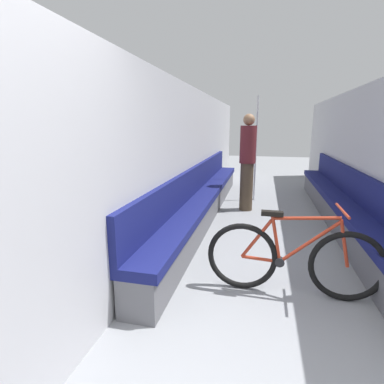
% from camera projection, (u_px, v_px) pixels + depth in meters
% --- Properties ---
extents(wall_left, '(0.10, 10.74, 2.21)m').
position_uv_depth(wall_left, '(190.00, 155.00, 5.02)').
color(wall_left, '#B2B2B7').
rests_on(wall_left, ground).
extents(wall_right, '(0.10, 10.74, 2.21)m').
position_uv_depth(wall_right, '(367.00, 160.00, 4.41)').
color(wall_right, '#B2B2B7').
rests_on(wall_right, ground).
extents(bench_seat_row_left, '(0.41, 6.08, 0.92)m').
position_uv_depth(bench_seat_row_left, '(204.00, 200.00, 5.28)').
color(bench_seat_row_left, '#5B5B60').
rests_on(bench_seat_row_left, ground).
extents(bench_seat_row_right, '(0.41, 6.08, 0.92)m').
position_uv_depth(bench_seat_row_right, '(342.00, 208.00, 4.77)').
color(bench_seat_row_right, '#5B5B60').
rests_on(bench_seat_row_right, ground).
extents(bicycle, '(1.63, 0.46, 0.88)m').
position_uv_depth(bicycle, '(293.00, 259.00, 2.83)').
color(bicycle, black).
rests_on(bicycle, ground).
extents(grab_pole_near, '(0.08, 0.08, 2.19)m').
position_uv_depth(grab_pole_near, '(256.00, 151.00, 6.33)').
color(grab_pole_near, gray).
rests_on(grab_pole_near, ground).
extents(passenger_standing, '(0.30, 0.30, 1.80)m').
position_uv_depth(passenger_standing, '(247.00, 162.00, 5.60)').
color(passenger_standing, '#473828').
rests_on(passenger_standing, ground).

